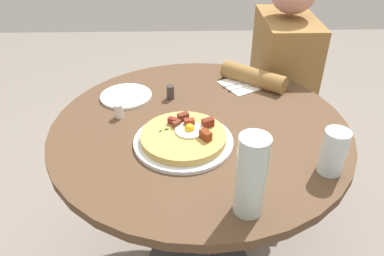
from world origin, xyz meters
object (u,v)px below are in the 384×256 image
(breakfast_pizza, at_px, (184,136))
(dining_table, at_px, (199,166))
(fork, at_px, (242,81))
(knife, at_px, (248,84))
(water_bottle, at_px, (251,176))
(person_seated, at_px, (277,106))
(pizza_plate, at_px, (183,141))
(pepper_shaker, at_px, (170,92))
(water_glass, at_px, (333,152))
(bread_plate, at_px, (126,96))
(salt_shaker, at_px, (119,111))

(breakfast_pizza, bearing_deg, dining_table, -27.45)
(fork, relative_size, knife, 1.00)
(dining_table, bearing_deg, fork, -31.17)
(water_bottle, bearing_deg, dining_table, 14.49)
(person_seated, bearing_deg, dining_table, 142.03)
(pizza_plate, height_order, breakfast_pizza, breakfast_pizza)
(pizza_plate, distance_m, pepper_shaker, 0.28)
(water_glass, bearing_deg, breakfast_pizza, 70.27)
(dining_table, relative_size, water_bottle, 4.53)
(breakfast_pizza, bearing_deg, water_glass, -109.73)
(knife, bearing_deg, dining_table, 23.43)
(person_seated, height_order, breakfast_pizza, person_seated)
(pizza_plate, relative_size, breakfast_pizza, 1.16)
(person_seated, relative_size, pizza_plate, 3.76)
(fork, distance_m, water_bottle, 0.69)
(knife, relative_size, pepper_shaker, 3.50)
(dining_table, relative_size, person_seated, 0.86)
(knife, xyz_separation_m, water_glass, (-0.51, -0.15, 0.06))
(water_glass, height_order, water_bottle, water_bottle)
(dining_table, distance_m, breakfast_pizza, 0.23)
(bread_plate, relative_size, salt_shaker, 3.79)
(pizza_plate, relative_size, fork, 1.68)
(pizza_plate, height_order, knife, pizza_plate)
(person_seated, xyz_separation_m, pepper_shaker, (-0.32, 0.49, 0.26))
(pizza_plate, distance_m, breakfast_pizza, 0.02)
(dining_table, xyz_separation_m, salt_shaker, (0.05, 0.27, 0.20))
(water_bottle, bearing_deg, fork, -6.82)
(water_bottle, bearing_deg, water_glass, -60.53)
(pizza_plate, distance_m, salt_shaker, 0.26)
(person_seated, bearing_deg, bread_plate, 115.53)
(person_seated, xyz_separation_m, breakfast_pizza, (-0.60, 0.44, 0.26))
(person_seated, distance_m, water_bottle, 0.99)
(knife, bearing_deg, bread_plate, -20.32)
(pepper_shaker, bearing_deg, water_bottle, -160.42)
(water_bottle, distance_m, salt_shaker, 0.57)
(knife, bearing_deg, pepper_shaker, -13.01)
(knife, bearing_deg, salt_shaker, -5.18)
(salt_shaker, distance_m, pepper_shaker, 0.21)
(dining_table, relative_size, bread_plate, 5.17)
(fork, height_order, water_bottle, water_bottle)
(dining_table, xyz_separation_m, breakfast_pizza, (-0.10, 0.05, 0.20))
(breakfast_pizza, bearing_deg, bread_plate, 36.23)
(person_seated, bearing_deg, fork, 133.94)
(water_glass, distance_m, pepper_shaker, 0.61)
(knife, height_order, salt_shaker, salt_shaker)
(salt_shaker, bearing_deg, knife, -65.24)
(fork, bearing_deg, breakfast_pizza, 29.81)
(pepper_shaker, bearing_deg, breakfast_pizza, -170.22)
(knife, bearing_deg, pizza_plate, 25.68)
(pizza_plate, xyz_separation_m, pepper_shaker, (0.28, 0.05, 0.02))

